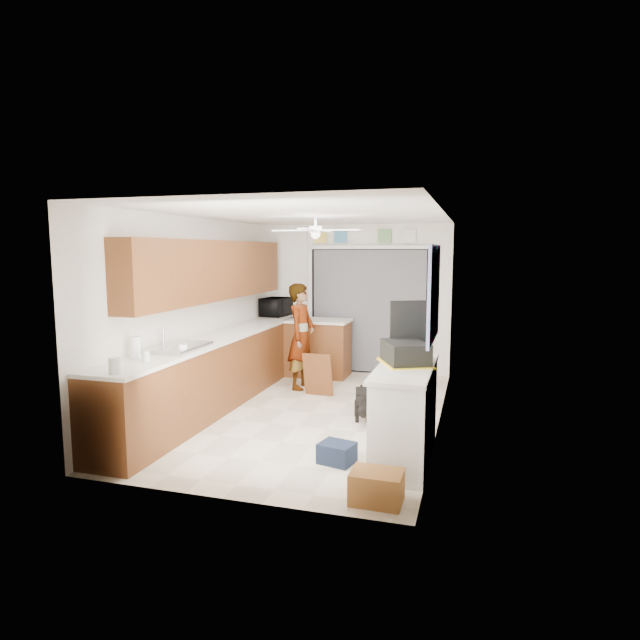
# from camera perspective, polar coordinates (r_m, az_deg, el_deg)

# --- Properties ---
(floor) EXTENTS (5.00, 5.00, 0.00)m
(floor) POSITION_cam_1_polar(r_m,az_deg,el_deg) (6.96, -0.94, -9.84)
(floor) COLOR beige
(floor) RESTS_ON ground
(ceiling) EXTENTS (5.00, 5.00, 0.00)m
(ceiling) POSITION_cam_1_polar(r_m,az_deg,el_deg) (6.66, -0.99, 11.15)
(ceiling) COLOR white
(ceiling) RESTS_ON ground
(wall_back) EXTENTS (3.20, 0.00, 3.20)m
(wall_back) POSITION_cam_1_polar(r_m,az_deg,el_deg) (9.10, 3.73, 2.27)
(wall_back) COLOR white
(wall_back) RESTS_ON ground
(wall_front) EXTENTS (3.20, 0.00, 3.20)m
(wall_front) POSITION_cam_1_polar(r_m,az_deg,el_deg) (4.40, -10.71, -3.40)
(wall_front) COLOR white
(wall_front) RESTS_ON ground
(wall_left) EXTENTS (0.00, 5.00, 5.00)m
(wall_left) POSITION_cam_1_polar(r_m,az_deg,el_deg) (7.33, -12.99, 0.84)
(wall_left) COLOR white
(wall_left) RESTS_ON ground
(wall_right) EXTENTS (0.00, 5.00, 5.00)m
(wall_right) POSITION_cam_1_polar(r_m,az_deg,el_deg) (6.41, 12.82, -0.08)
(wall_right) COLOR white
(wall_right) RESTS_ON ground
(left_base_cabinets) EXTENTS (0.60, 4.80, 0.90)m
(left_base_cabinets) POSITION_cam_1_polar(r_m,az_deg,el_deg) (7.33, -10.75, -5.46)
(left_base_cabinets) COLOR brown
(left_base_cabinets) RESTS_ON floor
(left_countertop) EXTENTS (0.62, 4.80, 0.04)m
(left_countertop) POSITION_cam_1_polar(r_m,az_deg,el_deg) (7.23, -10.77, -1.83)
(left_countertop) COLOR white
(left_countertop) RESTS_ON left_base_cabinets
(upper_cabinets) EXTENTS (0.32, 4.00, 0.80)m
(upper_cabinets) POSITION_cam_1_polar(r_m,az_deg,el_deg) (7.39, -11.27, 5.22)
(upper_cabinets) COLOR brown
(upper_cabinets) RESTS_ON wall_left
(sink_basin) EXTENTS (0.50, 0.76, 0.06)m
(sink_basin) POSITION_cam_1_polar(r_m,az_deg,el_deg) (6.37, -14.87, -2.88)
(sink_basin) COLOR silver
(sink_basin) RESTS_ON left_countertop
(faucet) EXTENTS (0.03, 0.03, 0.22)m
(faucet) POSITION_cam_1_polar(r_m,az_deg,el_deg) (6.45, -16.35, -1.95)
(faucet) COLOR silver
(faucet) RESTS_ON left_countertop
(peninsula_base) EXTENTS (1.00, 0.60, 0.90)m
(peninsula_base) POSITION_cam_1_polar(r_m,az_deg,el_deg) (8.86, -0.19, -3.09)
(peninsula_base) COLOR brown
(peninsula_base) RESTS_ON floor
(peninsula_top) EXTENTS (1.04, 0.64, 0.04)m
(peninsula_top) POSITION_cam_1_polar(r_m,az_deg,el_deg) (8.78, -0.19, -0.07)
(peninsula_top) COLOR white
(peninsula_top) RESTS_ON peninsula_base
(back_opening_recess) EXTENTS (2.00, 0.06, 2.10)m
(back_opening_recess) POSITION_cam_1_polar(r_m,az_deg,el_deg) (9.04, 5.22, 0.94)
(back_opening_recess) COLOR black
(back_opening_recess) RESTS_ON wall_back
(curtain_panel) EXTENTS (1.90, 0.03, 2.05)m
(curtain_panel) POSITION_cam_1_polar(r_m,az_deg,el_deg) (9.00, 5.17, 0.92)
(curtain_panel) COLOR slate
(curtain_panel) RESTS_ON wall_back
(door_trim_left) EXTENTS (0.06, 0.04, 2.10)m
(door_trim_left) POSITION_cam_1_polar(r_m,az_deg,el_deg) (9.26, -1.02, 1.13)
(door_trim_left) COLOR white
(door_trim_left) RESTS_ON wall_back
(door_trim_right) EXTENTS (0.06, 0.04, 2.10)m
(door_trim_right) POSITION_cam_1_polar(r_m,az_deg,el_deg) (8.87, 11.66, 0.70)
(door_trim_right) COLOR white
(door_trim_right) RESTS_ON wall_back
(door_trim_head) EXTENTS (2.10, 0.04, 0.06)m
(door_trim_head) POSITION_cam_1_polar(r_m,az_deg,el_deg) (8.96, 5.27, 7.74)
(door_trim_head) COLOR white
(door_trim_head) RESTS_ON wall_back
(header_frame_0) EXTENTS (0.22, 0.02, 0.22)m
(header_frame_0) POSITION_cam_1_polar(r_m,az_deg,el_deg) (9.19, 0.05, 8.89)
(header_frame_0) COLOR #F4D151
(header_frame_0) RESTS_ON wall_back
(header_frame_1) EXTENTS (0.22, 0.02, 0.22)m
(header_frame_1) POSITION_cam_1_polar(r_m,az_deg,el_deg) (9.10, 2.19, 8.89)
(header_frame_1) COLOR #488DC2
(header_frame_1) RESTS_ON wall_back
(header_frame_3) EXTENTS (0.22, 0.02, 0.22)m
(header_frame_3) POSITION_cam_1_polar(r_m,az_deg,el_deg) (8.94, 6.91, 8.87)
(header_frame_3) COLOR #66A45D
(header_frame_3) RESTS_ON wall_back
(header_frame_4) EXTENTS (0.22, 0.02, 0.22)m
(header_frame_4) POSITION_cam_1_polar(r_m,az_deg,el_deg) (8.89, 9.48, 8.83)
(header_frame_4) COLOR silver
(header_frame_4) RESTS_ON wall_back
(route66_sign) EXTENTS (0.22, 0.02, 0.26)m
(route66_sign) POSITION_cam_1_polar(r_m,az_deg,el_deg) (9.29, -2.05, 8.86)
(route66_sign) COLOR silver
(route66_sign) RESTS_ON wall_back
(right_counter_base) EXTENTS (0.50, 1.40, 0.90)m
(right_counter_base) POSITION_cam_1_polar(r_m,az_deg,el_deg) (5.43, 9.09, -9.99)
(right_counter_base) COLOR white
(right_counter_base) RESTS_ON floor
(right_counter_top) EXTENTS (0.54, 1.44, 0.04)m
(right_counter_top) POSITION_cam_1_polar(r_m,az_deg,el_deg) (5.31, 9.08, -5.14)
(right_counter_top) COLOR white
(right_counter_top) RESTS_ON right_counter_base
(abstract_painting) EXTENTS (0.03, 1.15, 0.95)m
(abstract_painting) POSITION_cam_1_polar(r_m,az_deg,el_deg) (5.38, 12.05, 2.82)
(abstract_painting) COLOR #DE52C9
(abstract_painting) RESTS_ON wall_right
(ceiling_fan) EXTENTS (1.14, 1.14, 0.24)m
(ceiling_fan) POSITION_cam_1_polar(r_m,az_deg,el_deg) (6.84, -0.48, 9.55)
(ceiling_fan) COLOR white
(ceiling_fan) RESTS_ON ceiling
(microwave) EXTENTS (0.45, 0.61, 0.32)m
(microwave) POSITION_cam_1_polar(r_m,az_deg,el_deg) (9.26, -4.68, 1.41)
(microwave) COLOR black
(microwave) RESTS_ON left_countertop
(cup) EXTENTS (0.11, 0.11, 0.08)m
(cup) POSITION_cam_1_polar(r_m,az_deg,el_deg) (6.17, -14.45, -2.94)
(cup) COLOR white
(cup) RESTS_ON left_countertop
(jar_a) EXTENTS (0.11, 0.11, 0.15)m
(jar_a) POSITION_cam_1_polar(r_m,az_deg,el_deg) (5.29, -21.08, -4.55)
(jar_a) COLOR silver
(jar_a) RESTS_ON left_countertop
(jar_b) EXTENTS (0.10, 0.10, 0.11)m
(jar_b) POSITION_cam_1_polar(r_m,az_deg,el_deg) (5.74, -18.07, -3.71)
(jar_b) COLOR silver
(jar_b) RESTS_ON left_countertop
(paper_towel_roll) EXTENTS (0.13, 0.13, 0.23)m
(paper_towel_roll) POSITION_cam_1_polar(r_m,az_deg,el_deg) (5.94, -19.08, -2.79)
(paper_towel_roll) COLOR white
(paper_towel_roll) RESTS_ON left_countertop
(suitcase) EXTENTS (0.57, 0.63, 0.22)m
(suitcase) POSITION_cam_1_polar(r_m,az_deg,el_deg) (5.43, 9.10, -3.46)
(suitcase) COLOR black
(suitcase) RESTS_ON right_counter_top
(suitcase_rim) EXTENTS (0.64, 0.71, 0.02)m
(suitcase_rim) POSITION_cam_1_polar(r_m,az_deg,el_deg) (5.45, 9.08, -4.59)
(suitcase_rim) COLOR yellow
(suitcase_rim) RESTS_ON suitcase
(suitcase_lid) EXTENTS (0.39, 0.20, 0.50)m
(suitcase_lid) POSITION_cam_1_polar(r_m,az_deg,el_deg) (5.67, 9.52, -0.44)
(suitcase_lid) COLOR black
(suitcase_lid) RESTS_ON suitcase
(cardboard_box) EXTENTS (0.43, 0.32, 0.26)m
(cardboard_box) POSITION_cam_1_polar(r_m,az_deg,el_deg) (4.63, 6.06, -17.29)
(cardboard_box) COLOR #9B6230
(cardboard_box) RESTS_ON floor
(navy_crate) EXTENTS (0.38, 0.34, 0.20)m
(navy_crate) POSITION_cam_1_polar(r_m,az_deg,el_deg) (5.39, 1.81, -13.99)
(navy_crate) COLOR black
(navy_crate) RESTS_ON floor
(cabinet_door_panel) EXTENTS (0.43, 0.18, 0.62)m
(cabinet_door_panel) POSITION_cam_1_polar(r_m,az_deg,el_deg) (7.63, -0.24, -5.85)
(cabinet_door_panel) COLOR brown
(cabinet_door_panel) RESTS_ON floor
(man) EXTENTS (0.42, 0.60, 1.58)m
(man) POSITION_cam_1_polar(r_m,az_deg,el_deg) (8.00, -2.00, -1.75)
(man) COLOR white
(man) RESTS_ON floor
(dog) EXTENTS (0.34, 0.56, 0.41)m
(dog) POSITION_cam_1_polar(r_m,az_deg,el_deg) (6.67, 4.51, -8.81)
(dog) COLOR black
(dog) RESTS_ON floor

